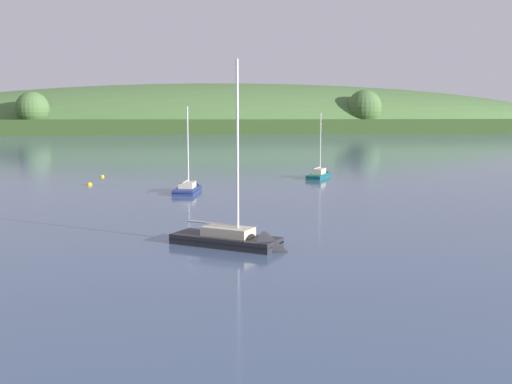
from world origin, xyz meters
TOP-DOWN VIEW (x-y plane):
  - far_shoreline_hill at (27.83, 277.99)m, footprint 469.89×143.07m
  - sailboat_near_mooring at (-10.98, 19.73)m, footprint 7.44×6.44m
  - sailboat_midwater_white at (5.60, 56.88)m, footprint 4.78×6.22m
  - sailboat_outer_reach at (-11.94, 46.06)m, footprint 3.58×6.35m
  - mooring_buoy_foreground at (-21.76, 62.97)m, footprint 0.54×0.54m
  - mooring_buoy_midchannel at (-22.62, 54.19)m, footprint 0.63×0.63m

SIDE VIEW (x-z plane):
  - mooring_buoy_midchannel at x=-22.62m, z-range -0.35..0.35m
  - mooring_buoy_foreground at x=-21.76m, z-range -0.31..0.31m
  - sailboat_near_mooring at x=-10.98m, z-range -6.03..6.29m
  - sailboat_outer_reach at x=-11.94m, z-range -4.68..5.07m
  - sailboat_midwater_white at x=5.60m, z-range -4.31..4.70m
  - far_shoreline_hill at x=27.83m, z-range -23.04..23.79m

